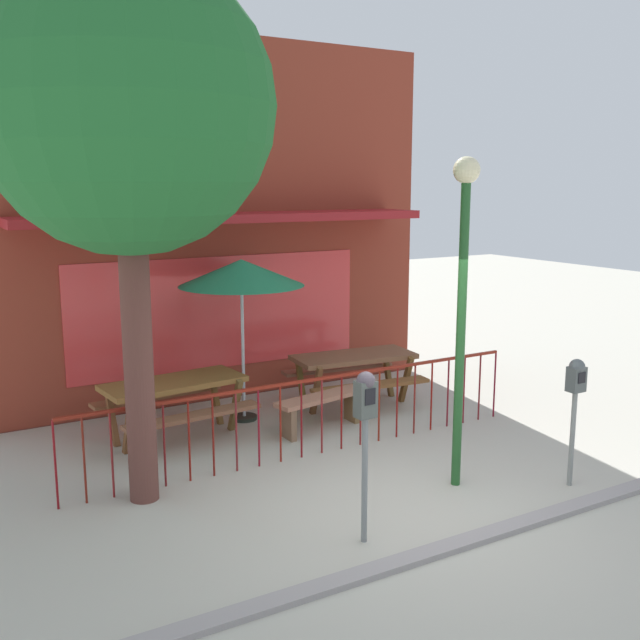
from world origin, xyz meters
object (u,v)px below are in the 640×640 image
(patio_umbrella, at_px, (241,274))
(patio_bench, at_px, (322,404))
(parking_meter_near, at_px, (365,412))
(picnic_table_left, at_px, (174,393))
(parking_meter_far, at_px, (576,388))
(picnic_table_right, at_px, (354,365))
(street_tree, at_px, (126,109))
(street_lamp, at_px, (463,273))

(patio_umbrella, height_order, patio_bench, patio_umbrella)
(patio_umbrella, xyz_separation_m, parking_meter_near, (-0.53, -3.83, -0.81))
(picnic_table_left, xyz_separation_m, parking_meter_far, (3.24, -3.66, 0.49))
(patio_umbrella, height_order, parking_meter_near, patio_umbrella)
(picnic_table_right, height_order, street_tree, street_tree)
(patio_umbrella, xyz_separation_m, parking_meter_far, (2.15, -3.90, -0.96))
(parking_meter_near, relative_size, parking_meter_far, 1.14)
(picnic_table_left, height_order, street_tree, street_tree)
(parking_meter_near, height_order, parking_meter_far, parking_meter_near)
(parking_meter_near, xyz_separation_m, street_tree, (-1.48, 1.95, 2.72))
(patio_umbrella, bearing_deg, parking_meter_near, -97.86)
(patio_bench, relative_size, street_lamp, 0.40)
(parking_meter_far, distance_m, street_tree, 5.44)
(patio_umbrella, distance_m, street_tree, 3.35)
(picnic_table_right, height_order, street_lamp, street_lamp)
(picnic_table_left, bearing_deg, street_tree, -119.21)
(picnic_table_left, distance_m, patio_bench, 1.95)
(patio_umbrella, height_order, street_lamp, street_lamp)
(patio_umbrella, relative_size, patio_bench, 1.58)
(parking_meter_near, bearing_deg, street_lamp, 19.98)
(parking_meter_near, height_order, street_lamp, street_lamp)
(patio_bench, height_order, street_tree, street_tree)
(picnic_table_left, relative_size, patio_umbrella, 0.85)
(street_tree, bearing_deg, patio_bench, 19.37)
(picnic_table_left, bearing_deg, street_lamp, -54.18)
(patio_bench, bearing_deg, patio_umbrella, 127.90)
(picnic_table_left, height_order, patio_bench, picnic_table_left)
(picnic_table_left, xyz_separation_m, patio_umbrella, (1.09, 0.24, 1.46))
(picnic_table_left, xyz_separation_m, parking_meter_near, (0.56, -3.59, 0.64))
(parking_meter_far, height_order, street_tree, street_tree)
(street_lamp, bearing_deg, parking_meter_near, -160.02)
(parking_meter_near, distance_m, street_tree, 3.66)
(picnic_table_right, bearing_deg, parking_meter_far, -83.21)
(parking_meter_near, relative_size, street_lamp, 0.46)
(patio_bench, bearing_deg, parking_meter_near, -113.27)
(patio_bench, relative_size, parking_meter_far, 1.00)
(patio_bench, height_order, parking_meter_far, parking_meter_far)
(street_tree, bearing_deg, street_lamp, -23.81)
(picnic_table_right, xyz_separation_m, parking_meter_near, (-2.23, -3.63, 0.64))
(street_tree, xyz_separation_m, street_lamp, (3.09, -1.36, -1.63))
(parking_meter_near, relative_size, street_tree, 0.30)
(street_lamp, bearing_deg, picnic_table_right, 78.35)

